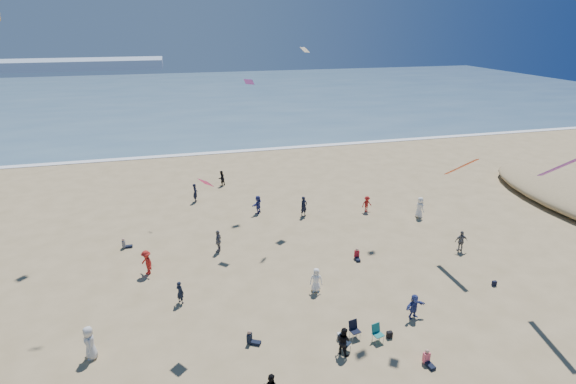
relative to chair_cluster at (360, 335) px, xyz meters
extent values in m
cube|color=#476B84|center=(-5.31, 89.66, -0.47)|extent=(220.00, 100.00, 0.06)
cube|color=white|center=(-5.31, 39.66, -0.46)|extent=(220.00, 1.20, 0.08)
cube|color=#7A8EA8|center=(-65.31, 164.66, 1.10)|extent=(110.00, 20.00, 3.20)
imported|color=black|center=(1.90, 17.06, 0.43)|extent=(0.80, 0.68, 1.86)
imported|color=#A61D17|center=(-11.34, 10.33, 0.39)|extent=(1.18, 1.33, 1.79)
imported|color=black|center=(-1.17, -0.53, 0.30)|extent=(0.96, 0.99, 1.60)
imported|color=black|center=(-9.25, 6.27, 0.25)|extent=(0.64, 0.65, 1.51)
imported|color=slate|center=(11.55, 7.77, 0.33)|extent=(1.03, 0.55, 1.67)
imported|color=white|center=(11.78, 14.24, 0.44)|extent=(0.75, 1.01, 1.88)
imported|color=black|center=(-4.28, 26.91, 0.32)|extent=(1.01, 0.99, 1.64)
imported|color=navy|center=(-1.92, 18.80, 0.33)|extent=(1.34, 1.53, 1.67)
imported|color=slate|center=(-6.22, 12.34, 0.39)|extent=(0.82, 1.13, 1.78)
imported|color=white|center=(-0.73, 5.39, 0.32)|extent=(0.91, 0.70, 1.64)
imported|color=maroon|center=(7.77, 16.60, 0.24)|extent=(1.02, 0.67, 1.49)
imported|color=black|center=(-7.24, 23.02, 0.41)|extent=(0.44, 0.67, 1.82)
imported|color=silver|center=(-13.90, 2.48, 0.44)|extent=(0.76, 1.01, 1.87)
imported|color=navy|center=(3.97, 1.31, 0.27)|extent=(1.49, 0.78, 1.54)
cube|color=silver|center=(-0.88, 0.55, -0.30)|extent=(0.35, 0.20, 0.40)
cube|color=black|center=(1.79, 0.00, -0.31)|extent=(0.30, 0.22, 0.38)
cube|color=black|center=(10.89, 3.01, -0.33)|extent=(0.28, 0.18, 0.34)
cube|color=#EA166C|center=(-7.35, 4.31, 7.95)|extent=(0.82, 0.88, 0.43)
cube|color=white|center=(2.42, 19.10, 13.64)|extent=(0.81, 0.81, 0.44)
cube|color=purple|center=(-2.91, 15.85, 11.60)|extent=(0.76, 0.76, 0.41)
cube|color=purple|center=(12.28, 1.21, 8.25)|extent=(0.35, 3.14, 2.21)
cube|color=red|center=(10.54, 7.69, 6.33)|extent=(0.35, 2.64, 1.87)
camera|label=1|loc=(-8.77, -18.25, 15.91)|focal=28.00mm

